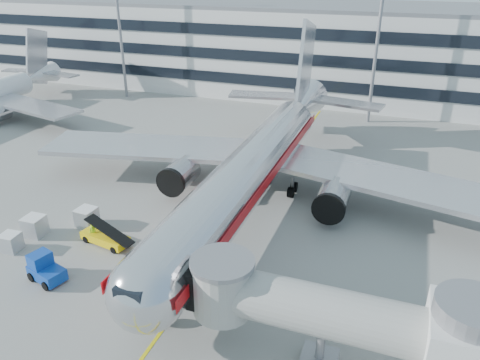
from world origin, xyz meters
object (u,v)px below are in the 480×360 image
(cargo_container_right, at_px, (87,217))
(belt_loader, at_px, (105,237))
(ramp_worker, at_px, (93,232))
(cargo_container_left, at_px, (11,242))
(baggage_tug, at_px, (45,269))
(main_jet, at_px, (258,161))
(cargo_container_front, at_px, (35,226))

(cargo_container_right, bearing_deg, belt_loader, -30.61)
(ramp_worker, bearing_deg, cargo_container_left, 171.50)
(belt_loader, height_order, cargo_container_left, belt_loader)
(baggage_tug, xyz_separation_m, cargo_container_right, (-2.01, 7.89, -0.06))
(main_jet, bearing_deg, cargo_container_front, -140.74)
(ramp_worker, bearing_deg, cargo_container_right, 96.79)
(baggage_tug, distance_m, cargo_container_front, 7.36)
(belt_loader, relative_size, baggage_tug, 1.48)
(baggage_tug, bearing_deg, main_jet, 58.91)
(main_jet, relative_size, baggage_tug, 15.54)
(belt_loader, xyz_separation_m, baggage_tug, (-1.37, -5.89, 0.31))
(belt_loader, bearing_deg, ramp_worker, -179.32)
(cargo_container_front, bearing_deg, cargo_container_right, 40.56)
(main_jet, height_order, ramp_worker, main_jet)
(ramp_worker, bearing_deg, cargo_container_front, 148.69)
(cargo_container_right, relative_size, cargo_container_front, 0.99)
(main_jet, relative_size, cargo_container_left, 32.24)
(cargo_container_left, bearing_deg, baggage_tug, -22.00)
(main_jet, bearing_deg, cargo_container_right, -141.09)
(belt_loader, xyz_separation_m, cargo_container_right, (-3.38, 2.00, 0.26))
(baggage_tug, height_order, cargo_container_front, baggage_tug)
(cargo_container_left, bearing_deg, belt_loader, 27.58)
(cargo_container_right, height_order, cargo_container_front, cargo_container_front)
(main_jet, xyz_separation_m, ramp_worker, (-11.00, -12.66, -3.32))
(belt_loader, xyz_separation_m, ramp_worker, (-1.19, -0.01, 0.28))
(main_jet, bearing_deg, cargo_container_left, -135.84)
(main_jet, distance_m, cargo_container_right, 17.27)
(main_jet, xyz_separation_m, cargo_container_left, (-16.77, -16.28, -3.45))
(cargo_container_front, bearing_deg, main_jet, 39.26)
(cargo_container_right, xyz_separation_m, cargo_container_front, (-3.43, -2.93, 0.01))
(main_jet, bearing_deg, baggage_tug, -121.09)
(cargo_container_right, distance_m, cargo_container_front, 4.51)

